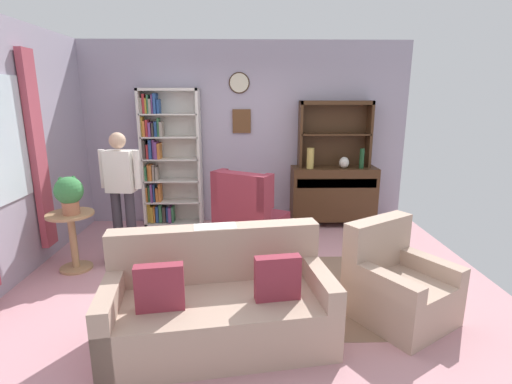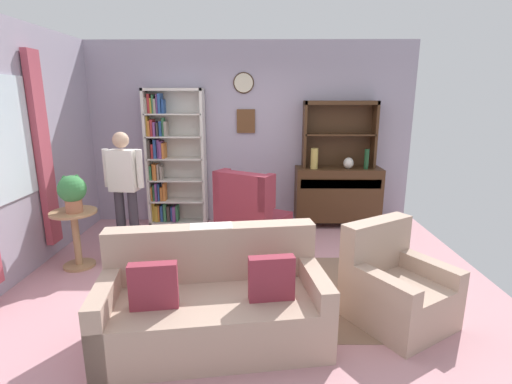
{
  "view_description": "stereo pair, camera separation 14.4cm",
  "coord_description": "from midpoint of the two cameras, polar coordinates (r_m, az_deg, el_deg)",
  "views": [
    {
      "loc": [
        -0.0,
        -3.93,
        1.98
      ],
      "look_at": [
        0.1,
        0.2,
        0.95
      ],
      "focal_mm": 26.9,
      "sensor_mm": 36.0,
      "label": 1
    },
    {
      "loc": [
        0.14,
        -3.93,
        1.98
      ],
      "look_at": [
        0.1,
        0.2,
        0.95
      ],
      "focal_mm": 26.9,
      "sensor_mm": 36.0,
      "label": 2
    }
  ],
  "objects": [
    {
      "name": "area_rug",
      "position": [
        4.13,
        0.58,
        -14.56
      ],
      "size": [
        2.74,
        1.74,
        0.01
      ],
      "primitive_type": "cube",
      "color": "#846651",
      "rests_on": "ground_plane"
    },
    {
      "name": "armchair_floral",
      "position": [
        3.8,
        19.21,
        -13.28
      ],
      "size": [
        1.05,
        1.06,
        0.88
      ],
      "color": "tan",
      "rests_on": "ground_plane"
    },
    {
      "name": "vase_tall",
      "position": [
        5.84,
        7.38,
        5.0
      ],
      "size": [
        0.11,
        0.11,
        0.31
      ],
      "primitive_type": "cylinder",
      "color": "tan",
      "rests_on": "sideboard"
    },
    {
      "name": "ground_plane",
      "position": [
        4.4,
        -2.23,
        -12.87
      ],
      "size": [
        5.4,
        4.6,
        0.02
      ],
      "primitive_type": "cube",
      "color": "#C68C93"
    },
    {
      "name": "plant_stand",
      "position": [
        4.97,
        -26.37,
        -5.75
      ],
      "size": [
        0.52,
        0.52,
        0.69
      ],
      "color": "#A87F56",
      "rests_on": "ground_plane"
    },
    {
      "name": "bookshelf",
      "position": [
        6.09,
        -13.84,
        4.65
      ],
      "size": [
        0.9,
        0.3,
        2.1
      ],
      "color": "silver",
      "rests_on": "ground_plane"
    },
    {
      "name": "potted_plant_small",
      "position": [
        5.0,
        -21.18,
        -7.92
      ],
      "size": [
        0.24,
        0.24,
        0.33
      ],
      "color": "beige",
      "rests_on": "ground_plane"
    },
    {
      "name": "wingback_chair",
      "position": [
        5.14,
        -1.89,
        -4.07
      ],
      "size": [
        1.08,
        1.08,
        1.05
      ],
      "color": "maroon",
      "rests_on": "ground_plane"
    },
    {
      "name": "bottle_wine",
      "position": [
        6.0,
        14.8,
        4.85
      ],
      "size": [
        0.07,
        0.07,
        0.3
      ],
      "primitive_type": "cylinder",
      "color": "#194223",
      "rests_on": "sideboard"
    },
    {
      "name": "sideboard_hutch",
      "position": [
        6.05,
        10.97,
        9.78
      ],
      "size": [
        1.1,
        0.26,
        1.0
      ],
      "color": "#422816",
      "rests_on": "sideboard"
    },
    {
      "name": "couch_floral",
      "position": [
        3.32,
        -6.78,
        -16.29
      ],
      "size": [
        1.91,
        1.11,
        0.9
      ],
      "color": "tan",
      "rests_on": "ground_plane"
    },
    {
      "name": "vase_round",
      "position": [
        5.97,
        12.3,
        4.3
      ],
      "size": [
        0.15,
        0.15,
        0.17
      ],
      "primitive_type": "ellipsoid",
      "color": "beige",
      "rests_on": "sideboard"
    },
    {
      "name": "sideboard",
      "position": [
        6.11,
        10.73,
        -0.17
      ],
      "size": [
        1.3,
        0.45,
        0.92
      ],
      "color": "#422816",
      "rests_on": "ground_plane"
    },
    {
      "name": "potted_plant_large",
      "position": [
        4.79,
        -26.83,
        -0.07
      ],
      "size": [
        0.31,
        0.31,
        0.43
      ],
      "color": "#AD6B4C",
      "rests_on": "plant_stand"
    },
    {
      "name": "person_reading",
      "position": [
        5.1,
        -20.17,
        1.01
      ],
      "size": [
        0.53,
        0.24,
        1.56
      ],
      "color": "#38333D",
      "rests_on": "ground_plane"
    },
    {
      "name": "wall_back",
      "position": [
        6.08,
        -2.09,
        8.59
      ],
      "size": [
        5.0,
        0.09,
        2.8
      ],
      "color": "#A399AD",
      "rests_on": "ground_plane"
    }
  ]
}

